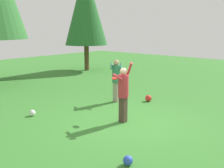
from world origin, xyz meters
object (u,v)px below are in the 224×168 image
Objects in this scene: ball_red at (148,98)px; ball_blue at (128,160)px; person_catcher at (116,77)px; frisbee at (116,78)px; person_thrower at (123,90)px; tree_far_right at (86,7)px; ball_white at (32,113)px.

ball_blue is at bearing -151.49° from ball_red.
person_catcher reaches higher than frisbee.
ball_blue is (-2.38, -2.36, -1.27)m from frisbee.
person_thrower is 2.93m from ball_red.
ball_blue is at bearing 3.41° from person_catcher.
frisbee is at bearing -174.00° from ball_red.
person_catcher is 5.28× the size of frisbee.
frisbee reaches higher than ball_blue.
ball_blue is 0.03× the size of tree_far_right.
ball_red is (0.91, -1.00, -0.91)m from person_catcher.
person_thrower is 3.35m from ball_white.
person_catcher reaches higher than ball_blue.
tree_far_right is at bearing 51.38° from frisbee.
ball_red is at bearing -50.20° from person_thrower.
person_catcher is at bearing -16.82° from ball_white.
ball_white is (-1.82, 2.27, -1.27)m from frisbee.
person_catcher is 1.63m from ball_red.
person_thrower is 5.95× the size of frisbee.
tree_far_right reaches higher than person_catcher.
ball_blue is 0.85× the size of ball_red.
person_thrower reaches higher than person_catcher.
tree_far_right is (6.90, 8.85, 3.39)m from person_thrower.
ball_blue reaches higher than ball_white.
ball_white is 11.32m from tree_far_right.
ball_blue is at bearing -135.20° from frisbee.
person_catcher is at bearing 39.37° from frisbee.
ball_white is at bearing -144.42° from tree_far_right.
tree_far_right reaches higher than ball_red.
tree_far_right reaches higher than person_thrower.
person_catcher is 8.17× the size of ball_white.
ball_white is 0.80× the size of ball_red.
ball_red is at bearing 92.79° from person_catcher.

